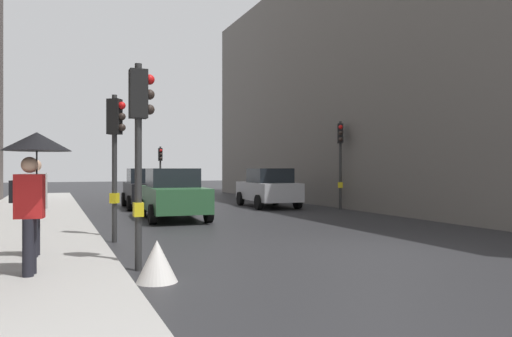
{
  "coord_description": "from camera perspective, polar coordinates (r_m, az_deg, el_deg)",
  "views": [
    {
      "loc": [
        -6.39,
        -8.5,
        1.75
      ],
      "look_at": [
        0.38,
        7.67,
        1.76
      ],
      "focal_mm": 34.19,
      "sensor_mm": 36.0,
      "label": 1
    }
  ],
  "objects": [
    {
      "name": "sidewalk_kerb",
      "position": [
        14.61,
        -25.42,
        -6.59
      ],
      "size": [
        3.49,
        40.0,
        0.16
      ],
      "primitive_type": "cube",
      "color": "#A8A5A0",
      "rests_on": "ground"
    },
    {
      "name": "car_green_estate",
      "position": [
        17.12,
        -9.66,
        -2.95
      ],
      "size": [
        2.19,
        4.29,
        1.76
      ],
      "color": "#2D6038",
      "rests_on": "ground"
    },
    {
      "name": "building_facade_right",
      "position": [
        26.03,
        20.91,
        9.37
      ],
      "size": [
        12.0,
        31.9,
        11.99
      ],
      "primitive_type": "cube",
      "color": "slate",
      "rests_on": "ground"
    },
    {
      "name": "ground_plane",
      "position": [
        10.78,
        14.21,
        -9.37
      ],
      "size": [
        120.0,
        120.0,
        0.0
      ],
      "primitive_type": "plane",
      "color": "#28282B"
    },
    {
      "name": "car_dark_suv",
      "position": [
        22.35,
        -12.59,
        -2.26
      ],
      "size": [
        2.18,
        4.28,
        1.76
      ],
      "color": "black",
      "rests_on": "ground"
    },
    {
      "name": "pedestrian_with_black_backpack",
      "position": [
        9.76,
        -24.76,
        -3.48
      ],
      "size": [
        0.63,
        0.37,
        1.77
      ],
      "color": "black",
      "rests_on": "sidewalk_kerb"
    },
    {
      "name": "pedestrian_with_umbrella",
      "position": [
        8.01,
        -24.49,
        0.61
      ],
      "size": [
        1.0,
        1.0,
        2.14
      ],
      "color": "black",
      "rests_on": "sidewalk_kerb"
    },
    {
      "name": "warning_sign_triangle",
      "position": [
        7.79,
        -11.51,
        -10.57
      ],
      "size": [
        0.64,
        0.64,
        0.65
      ],
      "primitive_type": "cone",
      "color": "silver",
      "rests_on": "ground"
    },
    {
      "name": "traffic_light_mid_street",
      "position": [
        21.21,
        9.84,
        2.3
      ],
      "size": [
        0.36,
        0.45,
        3.79
      ],
      "color": "#2D2D2D",
      "rests_on": "ground"
    },
    {
      "name": "traffic_light_near_left",
      "position": [
        8.64,
        -13.45,
        4.65
      ],
      "size": [
        0.43,
        0.24,
        3.56
      ],
      "color": "#2D2D2D",
      "rests_on": "ground"
    },
    {
      "name": "car_silver_hatchback",
      "position": [
        22.26,
        1.43,
        -2.27
      ],
      "size": [
        2.25,
        4.32,
        1.76
      ],
      "color": "#BCBCC1",
      "rests_on": "ground"
    },
    {
      "name": "traffic_light_far_median",
      "position": [
        32.68,
        -11.13,
        0.79
      ],
      "size": [
        0.24,
        0.43,
        3.21
      ],
      "color": "#2D2D2D",
      "rests_on": "ground"
    },
    {
      "name": "traffic_light_near_right",
      "position": [
        12.06,
        -16.13,
        3.16
      ],
      "size": [
        0.44,
        0.38,
        3.51
      ],
      "color": "#2D2D2D",
      "rests_on": "ground"
    }
  ]
}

